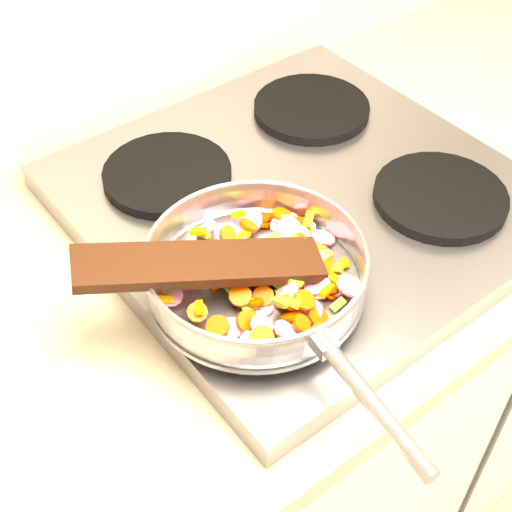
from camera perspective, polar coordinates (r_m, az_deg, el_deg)
cooktop at (r=1.05m, az=3.58°, el=4.51°), size 0.60×0.60×0.04m
grate_fl at (r=0.89m, az=2.59°, el=-2.38°), size 0.19×0.19×0.02m
grate_fr at (r=1.05m, az=14.53°, el=4.63°), size 0.19×0.19×0.02m
grate_bl at (r=1.06m, az=-7.12°, el=6.52°), size 0.19×0.19×0.02m
grate_br at (r=1.20m, az=4.46°, el=11.69°), size 0.19×0.19×0.02m
saute_pan at (r=0.86m, az=0.09°, el=-1.04°), size 0.31×0.48×0.06m
vegetable_heap at (r=0.87m, az=0.77°, el=-1.28°), size 0.26×0.25×0.05m
wooden_spatula at (r=0.84m, az=-4.40°, el=-0.62°), size 0.30×0.18×0.07m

